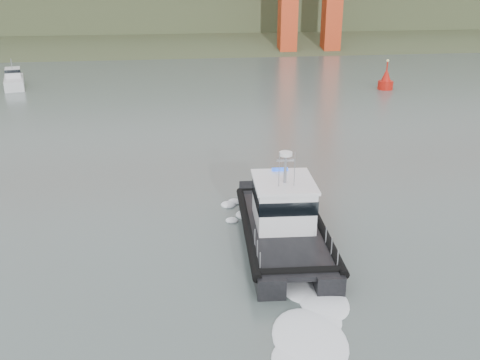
{
  "coord_description": "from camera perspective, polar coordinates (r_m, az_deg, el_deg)",
  "views": [
    {
      "loc": [
        -4.08,
        -20.66,
        13.39
      ],
      "look_at": [
        -0.08,
        7.48,
        2.4
      ],
      "focal_mm": 40.0,
      "sensor_mm": 36.0,
      "label": 1
    }
  ],
  "objects": [
    {
      "name": "patrol_boat",
      "position": [
        28.29,
        4.68,
        -4.23
      ],
      "size": [
        4.59,
        10.95,
        5.2
      ],
      "rotation": [
        0.0,
        0.0,
        -0.07
      ],
      "color": "black",
      "rests_on": "ground"
    },
    {
      "name": "ground",
      "position": [
        24.95,
        2.64,
        -11.34
      ],
      "size": [
        400.0,
        400.0,
        0.0
      ],
      "primitive_type": "plane",
      "color": "#475451",
      "rests_on": "ground"
    },
    {
      "name": "motorboat",
      "position": [
        74.04,
        -22.97,
        9.8
      ],
      "size": [
        3.7,
        7.04,
        3.69
      ],
      "rotation": [
        0.0,
        0.0,
        0.23
      ],
      "color": "silver",
      "rests_on": "ground"
    },
    {
      "name": "nav_buoy",
      "position": [
        69.48,
        15.28,
        10.15
      ],
      "size": [
        1.86,
        1.86,
        3.88
      ],
      "color": "#B0150C",
      "rests_on": "ground"
    },
    {
      "name": "headlands",
      "position": [
        146.35,
        -6.84,
        18.51
      ],
      "size": [
        500.0,
        105.36,
        27.12
      ],
      "color": "#2E3E23",
      "rests_on": "ground"
    }
  ]
}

